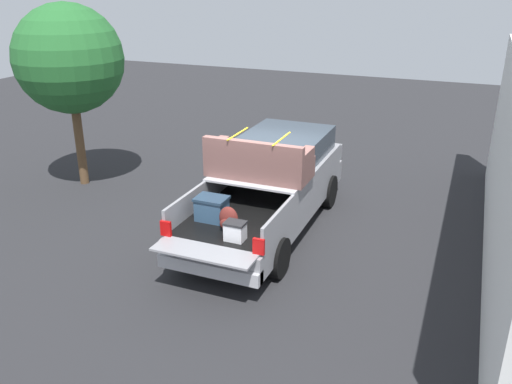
% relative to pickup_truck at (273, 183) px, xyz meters
% --- Properties ---
extents(ground_plane, '(40.00, 40.00, 0.00)m').
position_rel_pickup_truck_xyz_m(ground_plane, '(-0.36, -0.00, -0.96)').
color(ground_plane, '#262628').
extents(pickup_truck, '(6.05, 2.07, 2.23)m').
position_rel_pickup_truck_xyz_m(pickup_truck, '(0.00, 0.00, 0.00)').
color(pickup_truck, gray).
rests_on(pickup_truck, ground_plane).
extents(building_facade, '(10.71, 0.36, 3.78)m').
position_rel_pickup_truck_xyz_m(building_facade, '(-0.12, -4.59, 0.93)').
color(building_facade, white).
rests_on(building_facade, ground_plane).
extents(tree_background, '(2.67, 2.67, 4.60)m').
position_rel_pickup_truck_xyz_m(tree_background, '(0.41, 5.53, 2.29)').
color(tree_background, brown).
rests_on(tree_background, ground_plane).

